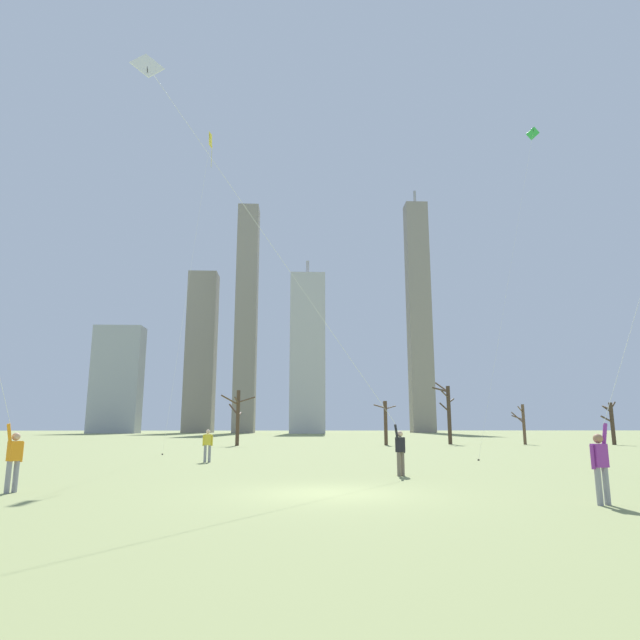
{
  "coord_description": "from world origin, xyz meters",
  "views": [
    {
      "loc": [
        -0.9,
        -15.23,
        1.8
      ],
      "look_at": [
        0.0,
        6.0,
        6.01
      ],
      "focal_mm": 30.12,
      "sensor_mm": 36.0,
      "label": 1
    }
  ],
  "objects_px": {
    "kite_flyer_foreground_right_teal": "(621,386)",
    "bare_tree_center": "(385,420)",
    "distant_kite_high_overhead_green": "(526,173)",
    "bare_tree_rightmost": "(237,415)",
    "bystander_watching_nearby": "(208,444)",
    "distant_kite_drifting_left_yellow": "(206,170)",
    "bare_tree_right_of_center": "(612,422)",
    "bare_tree_leftmost": "(448,411)",
    "kite_flyer_midfield_center_white": "(367,399)",
    "bare_tree_left_of_center": "(523,423)"
  },
  "relations": [
    {
      "from": "bystander_watching_nearby",
      "to": "bare_tree_rightmost",
      "type": "relative_size",
      "value": 0.32
    },
    {
      "from": "distant_kite_drifting_left_yellow",
      "to": "bare_tree_right_of_center",
      "type": "bearing_deg",
      "value": 30.05
    },
    {
      "from": "distant_kite_drifting_left_yellow",
      "to": "bare_tree_right_of_center",
      "type": "height_order",
      "value": "distant_kite_drifting_left_yellow"
    },
    {
      "from": "bare_tree_right_of_center",
      "to": "bare_tree_left_of_center",
      "type": "xyz_separation_m",
      "value": [
        -8.26,
        1.26,
        -0.16
      ]
    },
    {
      "from": "kite_flyer_foreground_right_teal",
      "to": "distant_kite_drifting_left_yellow",
      "type": "distance_m",
      "value": 26.75
    },
    {
      "from": "distant_kite_drifting_left_yellow",
      "to": "bare_tree_left_of_center",
      "type": "bearing_deg",
      "value": 38.42
    },
    {
      "from": "distant_kite_high_overhead_green",
      "to": "bare_tree_rightmost",
      "type": "bearing_deg",
      "value": 132.15
    },
    {
      "from": "kite_flyer_foreground_right_teal",
      "to": "bare_tree_rightmost",
      "type": "xyz_separation_m",
      "value": [
        -13.64,
        38.24,
        0.05
      ]
    },
    {
      "from": "bystander_watching_nearby",
      "to": "distant_kite_high_overhead_green",
      "type": "xyz_separation_m",
      "value": [
        18.38,
        1.79,
        16.07
      ]
    },
    {
      "from": "bare_tree_left_of_center",
      "to": "bare_tree_leftmost",
      "type": "bearing_deg",
      "value": 171.76
    },
    {
      "from": "distant_kite_drifting_left_yellow",
      "to": "bare_tree_left_of_center",
      "type": "xyz_separation_m",
      "value": [
        28.13,
        22.31,
        -15.19
      ]
    },
    {
      "from": "bare_tree_right_of_center",
      "to": "bare_tree_left_of_center",
      "type": "distance_m",
      "value": 8.36
    },
    {
      "from": "bare_tree_leftmost",
      "to": "distant_kite_high_overhead_green",
      "type": "bearing_deg",
      "value": -93.15
    },
    {
      "from": "kite_flyer_midfield_center_white",
      "to": "kite_flyer_foreground_right_teal",
      "type": "relative_size",
      "value": 0.91
    },
    {
      "from": "kite_flyer_midfield_center_white",
      "to": "bare_tree_center",
      "type": "relative_size",
      "value": 3.28
    },
    {
      "from": "kite_flyer_midfield_center_white",
      "to": "distant_kite_drifting_left_yellow",
      "type": "bearing_deg",
      "value": 126.26
    },
    {
      "from": "distant_kite_high_overhead_green",
      "to": "bare_tree_center",
      "type": "height_order",
      "value": "distant_kite_high_overhead_green"
    },
    {
      "from": "kite_flyer_midfield_center_white",
      "to": "bare_tree_leftmost",
      "type": "height_order",
      "value": "kite_flyer_midfield_center_white"
    },
    {
      "from": "kite_flyer_foreground_right_teal",
      "to": "distant_kite_drifting_left_yellow",
      "type": "xyz_separation_m",
      "value": [
        -13.8,
        17.77,
        14.47
      ]
    },
    {
      "from": "bystander_watching_nearby",
      "to": "bare_tree_leftmost",
      "type": "relative_size",
      "value": 0.26
    },
    {
      "from": "distant_kite_drifting_left_yellow",
      "to": "bare_tree_right_of_center",
      "type": "relative_size",
      "value": 4.69
    },
    {
      "from": "distant_kite_drifting_left_yellow",
      "to": "bare_tree_rightmost",
      "type": "relative_size",
      "value": 3.83
    },
    {
      "from": "kite_flyer_midfield_center_white",
      "to": "bare_tree_rightmost",
      "type": "distance_m",
      "value": 32.76
    },
    {
      "from": "bystander_watching_nearby",
      "to": "bare_tree_rightmost",
      "type": "xyz_separation_m",
      "value": [
        -1.08,
        23.29,
        1.91
      ]
    },
    {
      "from": "kite_flyer_foreground_right_teal",
      "to": "bare_tree_center",
      "type": "bearing_deg",
      "value": 89.37
    },
    {
      "from": "kite_flyer_midfield_center_white",
      "to": "kite_flyer_foreground_right_teal",
      "type": "bearing_deg",
      "value": -49.6
    },
    {
      "from": "bare_tree_right_of_center",
      "to": "kite_flyer_midfield_center_white",
      "type": "bearing_deg",
      "value": -131.04
    },
    {
      "from": "bystander_watching_nearby",
      "to": "distant_kite_high_overhead_green",
      "type": "relative_size",
      "value": 0.08
    },
    {
      "from": "bare_tree_leftmost",
      "to": "bare_tree_center",
      "type": "relative_size",
      "value": 1.49
    },
    {
      "from": "bare_tree_leftmost",
      "to": "bare_tree_center",
      "type": "height_order",
      "value": "bare_tree_leftmost"
    },
    {
      "from": "distant_kite_high_overhead_green",
      "to": "distant_kite_drifting_left_yellow",
      "type": "xyz_separation_m",
      "value": [
        -19.61,
        1.03,
        0.27
      ]
    },
    {
      "from": "bare_tree_right_of_center",
      "to": "bare_tree_left_of_center",
      "type": "relative_size",
      "value": 1.07
    },
    {
      "from": "kite_flyer_midfield_center_white",
      "to": "distant_kite_high_overhead_green",
      "type": "distance_m",
      "value": 20.86
    },
    {
      "from": "bare_tree_center",
      "to": "bystander_watching_nearby",
      "type": "bearing_deg",
      "value": -118.42
    },
    {
      "from": "kite_flyer_foreground_right_teal",
      "to": "bare_tree_left_of_center",
      "type": "height_order",
      "value": "kite_flyer_foreground_right_teal"
    },
    {
      "from": "kite_flyer_midfield_center_white",
      "to": "bare_tree_leftmost",
      "type": "bearing_deg",
      "value": 69.87
    },
    {
      "from": "bystander_watching_nearby",
      "to": "bare_tree_center",
      "type": "bearing_deg",
      "value": 61.58
    },
    {
      "from": "bare_tree_center",
      "to": "bare_tree_left_of_center",
      "type": "height_order",
      "value": "bare_tree_center"
    },
    {
      "from": "distant_kite_high_overhead_green",
      "to": "distant_kite_drifting_left_yellow",
      "type": "relative_size",
      "value": 1.03
    },
    {
      "from": "distant_kite_high_overhead_green",
      "to": "bare_tree_left_of_center",
      "type": "xyz_separation_m",
      "value": [
        8.52,
        23.34,
        -14.92
      ]
    },
    {
      "from": "bare_tree_right_of_center",
      "to": "bare_tree_rightmost",
      "type": "xyz_separation_m",
      "value": [
        -36.24,
        -0.58,
        0.61
      ]
    },
    {
      "from": "distant_kite_high_overhead_green",
      "to": "bare_tree_leftmost",
      "type": "height_order",
      "value": "distant_kite_high_overhead_green"
    },
    {
      "from": "distant_kite_high_overhead_green",
      "to": "bare_tree_rightmost",
      "type": "xyz_separation_m",
      "value": [
        -19.46,
        21.5,
        -14.16
      ]
    },
    {
      "from": "kite_flyer_foreground_right_teal",
      "to": "bare_tree_left_of_center",
      "type": "bearing_deg",
      "value": 70.32
    },
    {
      "from": "bystander_watching_nearby",
      "to": "distant_kite_high_overhead_green",
      "type": "height_order",
      "value": "distant_kite_high_overhead_green"
    },
    {
      "from": "distant_kite_high_overhead_green",
      "to": "distant_kite_drifting_left_yellow",
      "type": "bearing_deg",
      "value": 176.99
    },
    {
      "from": "bystander_watching_nearby",
      "to": "bare_tree_right_of_center",
      "type": "bearing_deg",
      "value": 34.18
    },
    {
      "from": "bare_tree_right_of_center",
      "to": "bare_tree_center",
      "type": "distance_m",
      "value": 22.17
    },
    {
      "from": "kite_flyer_midfield_center_white",
      "to": "distant_kite_high_overhead_green",
      "type": "bearing_deg",
      "value": 42.04
    },
    {
      "from": "distant_kite_high_overhead_green",
      "to": "bare_tree_leftmost",
      "type": "distance_m",
      "value": 28.0
    }
  ]
}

